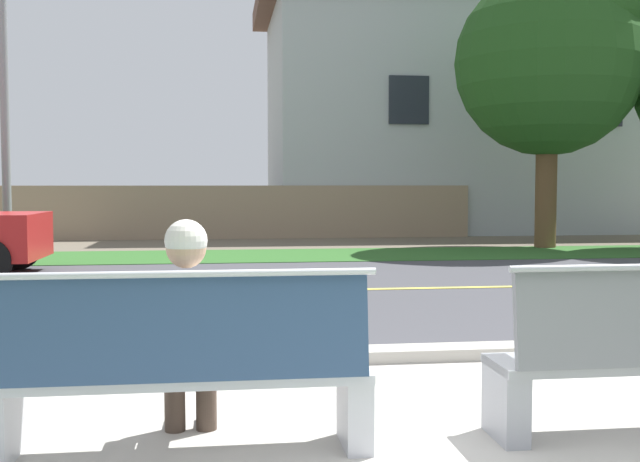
{
  "coord_description": "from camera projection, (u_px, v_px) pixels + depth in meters",
  "views": [
    {
      "loc": [
        -1.14,
        -3.64,
        1.43
      ],
      "look_at": [
        -0.23,
        3.38,
        1.0
      ],
      "focal_mm": 42.93,
      "sensor_mm": 36.0,
      "label": 1
    }
  ],
  "objects": [
    {
      "name": "road_centre_line",
      "position": [
        307.0,
        290.0,
        10.28
      ],
      "size": [
        48.0,
        0.14,
        0.01
      ],
      "primitive_type": "cube",
      "color": "#E0CC4C",
      "rests_on": "ground_plane"
    },
    {
      "name": "sidewalk_pavement",
      "position": [
        430.0,
        442.0,
        4.24
      ],
      "size": [
        44.0,
        3.6,
        0.01
      ],
      "primitive_type": "cube",
      "color": "#B7B2A8",
      "rests_on": "ground_plane"
    },
    {
      "name": "streetlamp",
      "position": [
        6.0,
        52.0,
        14.24
      ],
      "size": [
        0.24,
        2.1,
        6.78
      ],
      "color": "gray",
      "rests_on": "ground_plane"
    },
    {
      "name": "garden_wall",
      "position": [
        228.0,
        212.0,
        20.14
      ],
      "size": [
        13.0,
        0.36,
        1.4
      ],
      "primitive_type": "cube",
      "color": "gray",
      "rests_on": "ground_plane"
    },
    {
      "name": "shade_tree_far_left",
      "position": [
        556.0,
        49.0,
        16.92
      ],
      "size": [
        4.13,
        4.13,
        6.82
      ],
      "color": "brown",
      "rests_on": "ground_plane"
    },
    {
      "name": "seated_person_white",
      "position": [
        188.0,
        325.0,
        4.11
      ],
      "size": [
        0.52,
        0.68,
        1.25
      ],
      "color": "#47382D",
      "rests_on": "ground_plane"
    },
    {
      "name": "curb_edge",
      "position": [
        364.0,
        355.0,
        6.16
      ],
      "size": [
        44.0,
        0.3,
        0.11
      ],
      "primitive_type": "cube",
      "color": "#ADA89E",
      "rests_on": "ground_plane"
    },
    {
      "name": "house_across_street",
      "position": [
        470.0,
        112.0,
        24.11
      ],
      "size": [
        13.37,
        6.91,
        7.32
      ],
      "color": "#A3ADB2",
      "rests_on": "ground_plane"
    },
    {
      "name": "far_verge_grass",
      "position": [
        278.0,
        255.0,
        15.32
      ],
      "size": [
        48.0,
        2.8,
        0.02
      ],
      "primitive_type": "cube",
      "color": "#2D6026",
      "rests_on": "ground_plane"
    },
    {
      "name": "bench_left",
      "position": [
        182.0,
        372.0,
        3.95
      ],
      "size": [
        1.98,
        0.48,
        1.01
      ],
      "color": "silver",
      "rests_on": "ground_plane"
    },
    {
      "name": "street_asphalt",
      "position": [
        307.0,
        291.0,
        10.28
      ],
      "size": [
        52.0,
        8.0,
        0.01
      ],
      "primitive_type": "cube",
      "color": "#424247",
      "rests_on": "ground_plane"
    },
    {
      "name": "ground_plane",
      "position": [
        296.0,
        277.0,
        11.76
      ],
      "size": [
        140.0,
        140.0,
        0.0
      ],
      "primitive_type": "plane",
      "color": "#665B4C"
    }
  ]
}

